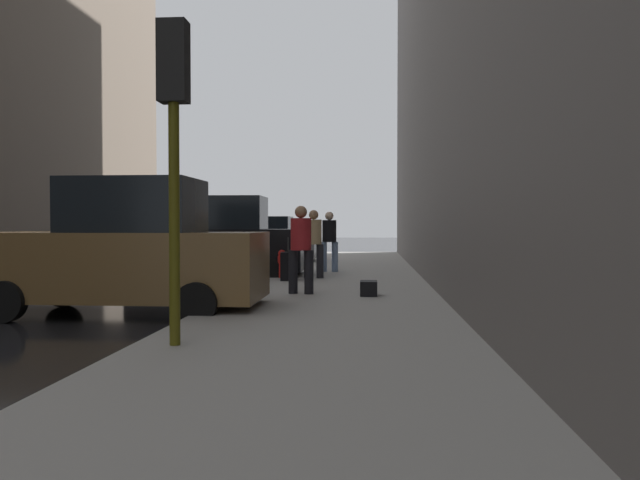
% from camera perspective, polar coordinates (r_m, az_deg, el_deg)
% --- Properties ---
extents(sidewalk, '(4.00, 40.00, 0.15)m').
position_cam_1_polar(sidewalk, '(10.69, 0.94, -6.22)').
color(sidewalk, gray).
rests_on(sidewalk, ground_plane).
extents(parked_bronze_suv, '(4.60, 2.06, 2.25)m').
position_cam_1_polar(parked_bronze_suv, '(10.79, -17.33, -1.11)').
color(parked_bronze_suv, brown).
rests_on(parked_bronze_suv, ground_plane).
extents(parked_black_suv, '(4.64, 2.14, 2.25)m').
position_cam_1_polar(parked_black_suv, '(17.05, -9.09, -0.15)').
color(parked_black_suv, black).
rests_on(parked_black_suv, ground_plane).
extents(parked_gray_coupe, '(4.20, 2.06, 1.79)m').
position_cam_1_polar(parked_gray_coupe, '(23.31, -5.38, -0.16)').
color(parked_gray_coupe, slate).
rests_on(parked_gray_coupe, ground_plane).
extents(fire_hydrant, '(0.42, 0.22, 0.70)m').
position_cam_1_polar(fire_hydrant, '(15.85, -3.50, -2.19)').
color(fire_hydrant, red).
rests_on(fire_hydrant, sidewalk).
extents(traffic_light, '(0.32, 0.32, 3.60)m').
position_cam_1_polar(traffic_light, '(7.24, -13.21, 11.41)').
color(traffic_light, '#514C0F').
rests_on(traffic_light, sidewalk).
extents(pedestrian_in_tan_coat, '(0.51, 0.42, 1.71)m').
position_cam_1_polar(pedestrian_in_tan_coat, '(15.64, -0.58, -0.01)').
color(pedestrian_in_tan_coat, black).
rests_on(pedestrian_in_tan_coat, sidewalk).
extents(pedestrian_in_red_jacket, '(0.52, 0.46, 1.71)m').
position_cam_1_polar(pedestrian_in_red_jacket, '(12.09, -1.76, -0.43)').
color(pedestrian_in_red_jacket, black).
rests_on(pedestrian_in_red_jacket, sidewalk).
extents(pedestrian_in_jeans, '(0.52, 0.46, 1.71)m').
position_cam_1_polar(pedestrian_in_jeans, '(17.74, 0.86, 0.16)').
color(pedestrian_in_jeans, '#728CB2').
rests_on(pedestrian_in_jeans, sidewalk).
extents(rolling_suitcase, '(0.42, 0.59, 1.04)m').
position_cam_1_polar(rolling_suitcase, '(15.10, -2.93, -2.39)').
color(rolling_suitcase, black).
rests_on(rolling_suitcase, sidewalk).
extents(duffel_bag, '(0.32, 0.44, 0.28)m').
position_cam_1_polar(duffel_bag, '(11.85, 4.47, -4.42)').
color(duffel_bag, black).
rests_on(duffel_bag, sidewalk).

